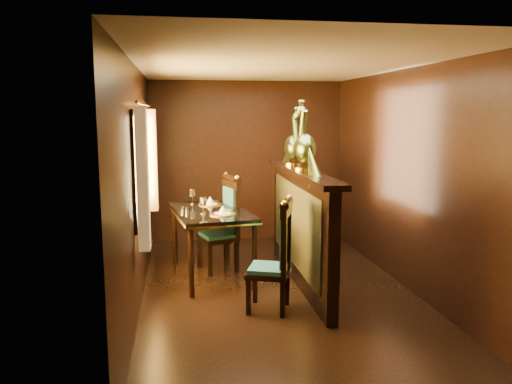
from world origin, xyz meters
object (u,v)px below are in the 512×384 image
Objects in this scene: chair_right at (226,220)px; dining_table at (211,216)px; peacock_right at (293,137)px; chair_left at (279,253)px; peacock_left at (305,135)px.

dining_table is at bearing -143.60° from chair_right.
peacock_right is (1.03, 0.03, 0.95)m from dining_table.
peacock_left is (0.42, 0.65, 1.14)m from chair_left.
peacock_left is at bearing 77.13° from chair_left.
dining_table is 1.53m from peacock_left.
peacock_left is at bearing -62.24° from chair_right.
peacock_right is (0.00, 0.57, -0.04)m from peacock_left.
dining_table is at bearing -178.14° from peacock_right.
peacock_right reaches higher than chair_right.
dining_table is 2.14× the size of peacock_right.
chair_left is at bearing -71.11° from dining_table.
peacock_left reaches higher than peacock_right.
peacock_right reaches higher than chair_left.
peacock_left is (1.03, -0.54, 0.99)m from dining_table.
dining_table is 1.93× the size of peacock_left.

